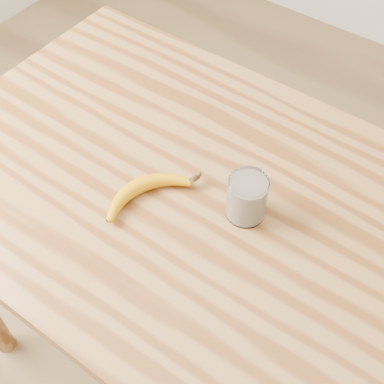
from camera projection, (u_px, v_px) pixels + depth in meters
The scene contains 3 objects.
table at pixel (193, 227), 1.20m from camera, with size 1.20×0.80×0.90m.
smoothie_glass at pixel (247, 198), 1.03m from camera, with size 0.08×0.08×0.10m.
banana at pixel (140, 185), 1.09m from camera, with size 0.10×0.26×0.03m, color #CB8200, non-canonical shape.
Camera 1 is at (0.40, -0.55, 1.76)m, focal length 50.00 mm.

